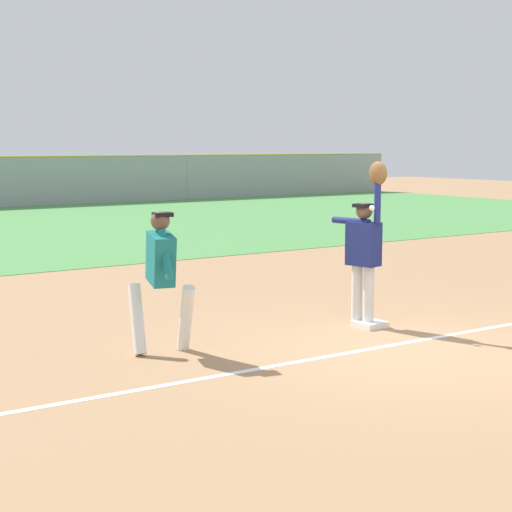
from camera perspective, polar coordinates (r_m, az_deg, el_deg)
ground_plane at (r=10.58m, az=10.01°, el=-6.23°), size 80.04×80.04×0.00m
chalk_foul_line at (r=8.81m, az=-8.00°, el=-8.98°), size 12.00×0.31×0.01m
first_base at (r=11.74m, az=7.73°, el=-4.60°), size 0.39×0.39×0.08m
fielder at (r=11.60m, az=7.38°, el=0.67°), size 0.34×0.90×2.28m
runner at (r=10.09m, az=-6.46°, el=-1.06°), size 0.75×0.84×1.72m
baseball at (r=11.33m, az=7.87°, el=3.25°), size 0.07×0.07×0.07m
parked_car_blue at (r=39.97m, az=-14.56°, el=4.72°), size 4.50×2.32×1.25m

